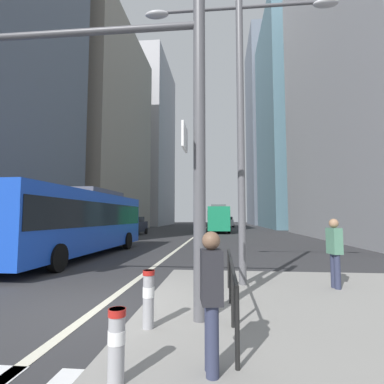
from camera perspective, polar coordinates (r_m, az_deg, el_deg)
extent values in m
plane|color=#303033|center=(26.43, -0.13, -8.98)|extent=(160.00, 160.00, 0.00)
cube|color=beige|center=(36.37, 1.45, -7.81)|extent=(0.20, 80.00, 0.01)
cube|color=gray|center=(47.09, -18.32, 11.23)|extent=(11.91, 22.35, 29.42)
cube|color=#9E9EA3|center=(72.97, -9.50, 9.06)|extent=(12.54, 20.93, 38.56)
cube|color=#9E9EA3|center=(33.96, 32.15, 20.00)|extent=(11.62, 23.77, 31.51)
cube|color=slate|center=(58.93, 19.92, 12.50)|extent=(13.06, 21.47, 38.27)
cube|color=slate|center=(81.53, 15.82, 11.21)|extent=(13.99, 19.39, 48.22)
cube|color=blue|center=(15.56, -20.89, -5.26)|extent=(2.68, 11.80, 2.75)
cube|color=black|center=(15.56, -20.86, -4.00)|extent=(2.72, 11.57, 1.10)
cube|color=#4C4C51|center=(17.20, -18.05, -0.18)|extent=(1.82, 4.26, 0.30)
cylinder|color=black|center=(11.77, -24.35, -11.41)|extent=(0.32, 1.00, 1.00)
cylinder|color=black|center=(18.63, -12.28, -9.10)|extent=(0.32, 1.00, 1.00)
cylinder|color=black|center=(19.52, -19.04, -8.75)|extent=(0.32, 1.00, 1.00)
cylinder|color=black|center=(15.97, -29.41, -10.00)|extent=(0.23, 0.64, 0.64)
cube|color=#198456|center=(38.99, 5.01, -5.06)|extent=(2.80, 11.76, 2.75)
cube|color=black|center=(38.99, 5.01, -4.55)|extent=(2.83, 11.52, 1.10)
cube|color=#4C4C51|center=(37.26, 5.04, -2.73)|extent=(1.86, 4.25, 0.30)
cylinder|color=black|center=(42.75, 3.33, -6.68)|extent=(0.33, 1.01, 1.00)
cylinder|color=black|center=(42.79, 6.56, -6.65)|extent=(0.33, 1.01, 1.00)
cylinder|color=black|center=(35.27, 3.16, -7.09)|extent=(0.33, 1.01, 1.00)
cylinder|color=black|center=(35.32, 7.08, -7.06)|extent=(0.33, 1.01, 1.00)
cube|color=#232838|center=(33.07, -11.06, -6.53)|extent=(1.96, 4.60, 1.10)
cube|color=black|center=(33.19, -10.96, -5.12)|extent=(1.59, 2.50, 0.52)
cylinder|color=black|center=(31.34, -10.41, -7.65)|extent=(0.25, 0.65, 0.64)
cylinder|color=black|center=(31.96, -13.54, -7.54)|extent=(0.25, 0.65, 0.64)
cylinder|color=black|center=(34.28, -8.78, -7.41)|extent=(0.25, 0.65, 0.64)
cylinder|color=black|center=(34.84, -11.68, -7.33)|extent=(0.25, 0.65, 0.64)
cube|color=maroon|center=(64.51, 5.65, -5.68)|extent=(1.85, 4.36, 1.10)
cube|color=black|center=(64.36, 5.64, -4.96)|extent=(1.54, 2.36, 0.52)
cylinder|color=black|center=(66.02, 4.88, -6.14)|extent=(0.23, 0.64, 0.64)
cylinder|color=black|center=(65.99, 6.47, -6.13)|extent=(0.23, 0.64, 0.64)
cylinder|color=black|center=(63.07, 4.80, -6.21)|extent=(0.23, 0.64, 0.64)
cylinder|color=black|center=(63.04, 6.47, -6.19)|extent=(0.23, 0.64, 0.64)
cube|color=silver|center=(56.09, 6.93, -5.81)|extent=(1.87, 4.21, 1.10)
cube|color=black|center=(55.93, 6.93, -4.98)|extent=(1.54, 2.28, 0.52)
cylinder|color=black|center=(57.49, 5.96, -6.34)|extent=(0.23, 0.64, 0.64)
cylinder|color=black|center=(57.57, 7.79, -6.32)|extent=(0.23, 0.64, 0.64)
cylinder|color=black|center=(54.65, 6.05, -6.43)|extent=(0.23, 0.64, 0.64)
cylinder|color=black|center=(54.74, 7.96, -6.40)|extent=(0.23, 0.64, 0.64)
cylinder|color=#515156|center=(5.46, 1.43, 7.93)|extent=(0.22, 0.22, 6.00)
cylinder|color=#515156|center=(7.35, -27.25, 25.11)|extent=(6.40, 0.14, 0.14)
cube|color=white|center=(5.36, -1.43, 10.38)|extent=(0.04, 0.60, 0.44)
cylinder|color=#56565B|center=(8.50, 9.32, 10.32)|extent=(0.20, 0.20, 8.00)
cylinder|color=#56565B|center=(10.17, 1.05, 31.40)|extent=(2.40, 0.10, 0.10)
ellipsoid|color=#B2B2B7|center=(10.29, -6.71, 30.62)|extent=(0.70, 0.32, 0.20)
cylinder|color=#56565B|center=(10.30, 16.78, 31.08)|extent=(2.40, 0.10, 0.10)
ellipsoid|color=#B2B2B7|center=(10.55, 24.20, 30.03)|extent=(0.70, 0.32, 0.20)
cylinder|color=#99999E|center=(3.75, -14.25, -26.63)|extent=(0.18, 0.18, 0.79)
cylinder|color=white|center=(3.71, -14.22, -25.27)|extent=(0.19, 0.19, 0.14)
cylinder|color=#B21E19|center=(3.63, -14.13, -21.41)|extent=(0.20, 0.20, 0.08)
cylinder|color=#99999E|center=(5.21, -8.33, -19.58)|extent=(0.18, 0.18, 0.92)
cylinder|color=white|center=(5.19, -8.31, -18.39)|extent=(0.19, 0.19, 0.17)
cylinder|color=#B21E19|center=(5.12, -8.27, -15.01)|extent=(0.20, 0.20, 0.08)
cylinder|color=black|center=(3.95, 8.63, -24.33)|extent=(0.06, 0.06, 0.95)
cylinder|color=black|center=(5.25, 7.80, -19.34)|extent=(0.06, 0.06, 0.95)
cylinder|color=black|center=(6.57, 7.32, -16.35)|extent=(0.06, 0.06, 0.95)
cylinder|color=black|center=(7.91, 7.02, -14.36)|extent=(0.06, 0.06, 0.95)
cylinder|color=black|center=(5.82, 7.48, -13.11)|extent=(0.06, 4.08, 0.06)
cylinder|color=#2D334C|center=(8.67, 25.45, -13.41)|extent=(0.15, 0.15, 0.86)
cylinder|color=#2D334C|center=(8.53, 26.04, -13.53)|extent=(0.15, 0.15, 0.86)
cube|color=#4C7F66|center=(8.51, 25.56, -8.43)|extent=(0.32, 0.42, 0.66)
sphere|color=#9E7556|center=(8.49, 25.45, -5.42)|extent=(0.24, 0.24, 0.24)
cylinder|color=#2D334C|center=(3.93, 3.62, -25.66)|extent=(0.15, 0.15, 0.79)
cylinder|color=#2D334C|center=(3.78, 3.92, -26.52)|extent=(0.15, 0.15, 0.79)
cube|color=#232328|center=(3.66, 3.71, -15.76)|extent=(0.29, 0.41, 0.61)
sphere|color=brown|center=(3.60, 3.67, -9.26)|extent=(0.22, 0.22, 0.22)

